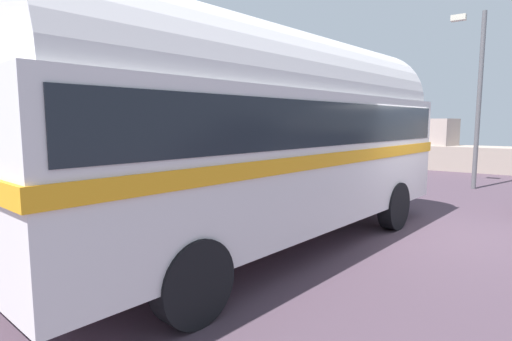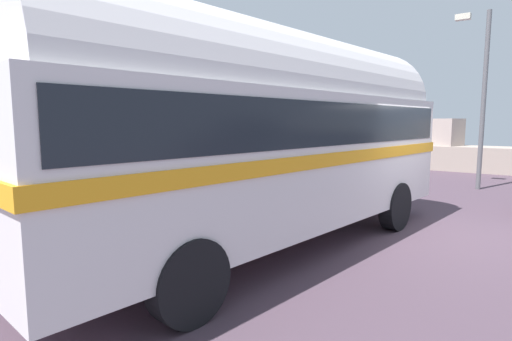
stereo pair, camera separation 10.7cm
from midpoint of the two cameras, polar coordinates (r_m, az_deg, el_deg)
name	(u,v)px [view 1 (the left image)]	position (r m, az deg, el deg)	size (l,w,h in m)	color
ground	(415,231)	(8.74, 21.14, -7.99)	(32.00, 26.00, 0.02)	#493845
breakwater	(491,156)	(20.17, 30.01, 1.80)	(31.36, 2.12, 2.32)	#A29286
vintage_coach	(270,130)	(6.80, 1.53, 5.75)	(3.30, 8.79, 3.70)	black
second_coach	(145,126)	(11.81, -15.57, 5.99)	(3.66, 8.84, 3.70)	black
lamp_post	(476,90)	(14.82, 28.36, 9.99)	(1.03, 0.24, 5.59)	#5B5B60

